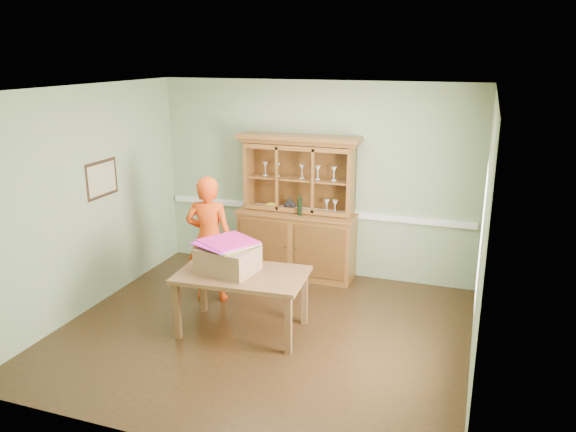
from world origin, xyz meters
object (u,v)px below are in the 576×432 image
at_px(dining_table, 242,280).
at_px(person, 209,239).
at_px(cardboard_box, 228,260).
at_px(china_hutch, 297,227).

bearing_deg(dining_table, person, 133.81).
distance_m(dining_table, cardboard_box, 0.28).
bearing_deg(cardboard_box, china_hutch, 83.70).
bearing_deg(person, china_hutch, -135.12).
distance_m(dining_table, person, 1.01).
distance_m(china_hutch, person, 1.40).
height_order(china_hutch, person, china_hutch).
distance_m(china_hutch, dining_table, 1.83).
xyz_separation_m(china_hutch, dining_table, (-0.04, -1.83, -0.08)).
height_order(dining_table, person, person).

